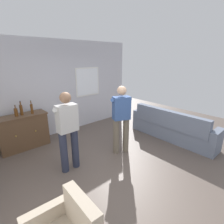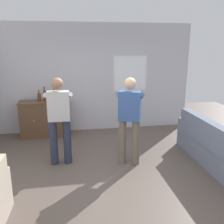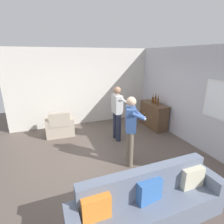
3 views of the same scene
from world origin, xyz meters
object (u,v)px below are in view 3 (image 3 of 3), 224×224
Objects in this scene: couch at (149,205)px; armchair at (60,127)px; bottle_wine_green at (158,102)px; person_standing_right at (131,128)px; sideboard_cabinet at (153,115)px; bottle_spirits_clear at (153,100)px; person_standing_left at (117,111)px; bottle_liquor_amber at (155,100)px.

armchair is at bearing -165.91° from couch.
person_standing_right reaches higher than bottle_wine_green.
sideboard_cabinet is at bearing 169.10° from bottle_wine_green.
bottle_spirits_clear is at bearing 82.54° from armchair.
person_standing_left is at bearing -83.97° from bottle_wine_green.
armchair is (-3.83, -0.96, -0.06)m from couch.
bottle_spirits_clear is at bearing 145.93° from couch.
person_standing_left is (0.96, 1.65, 0.65)m from armchair.
bottle_wine_green is at bearing 96.03° from person_standing_left.
sideboard_cabinet is 0.59m from bottle_liquor_amber.
person_standing_left is 1.32m from person_standing_right.
armchair is at bearing -147.69° from person_standing_right.
armchair is at bearing -97.46° from bottle_spirits_clear.
person_standing_left is at bearing -74.94° from sideboard_cabinet.
couch is 4.04m from sideboard_cabinet.
couch is 2.07× the size of sideboard_cabinet.
sideboard_cabinet reaches higher than armchair.
person_standing_left is (0.44, -1.63, 0.49)m from sideboard_cabinet.
couch is 4.07m from bottle_liquor_amber.
sideboard_cabinet is at bearing 133.42° from person_standing_right.
bottle_liquor_amber reaches higher than armchair.
bottle_spirits_clear is 0.17× the size of person_standing_right.
person_standing_right is (1.84, -1.83, -0.07)m from bottle_spirits_clear.
armchair is 3.12× the size of bottle_spirits_clear.
bottle_wine_green is (-3.04, 2.26, 0.69)m from couch.
bottle_spirits_clear is 2.60m from person_standing_right.
sideboard_cabinet is (0.52, 3.27, 0.16)m from armchair.
armchair is 2.50× the size of bottle_liquor_amber.
bottle_liquor_amber is at bearing 7.26° from bottle_spirits_clear.
person_standing_left reaches higher than bottle_wine_green.
sideboard_cabinet is 1.75m from person_standing_left.
armchair is 2.60× the size of bottle_wine_green.
bottle_liquor_amber is at bearing 165.34° from bottle_wine_green.
person_standing_right is (-1.57, 0.47, 0.59)m from couch.
armchair is at bearing -99.67° from bottle_liquor_amber.
bottle_wine_green is (0.27, -0.05, 0.58)m from sideboard_cabinet.
sideboard_cabinet is (-3.31, 2.31, 0.10)m from couch.
bottle_spirits_clear is at bearing 135.05° from person_standing_right.
bottle_wine_green is 0.37m from bottle_spirits_clear.
couch is at bearing -16.68° from person_standing_right.
couch is at bearing -36.61° from bottle_wine_green.
bottle_liquor_amber is (0.56, 3.28, 0.75)m from armchair.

